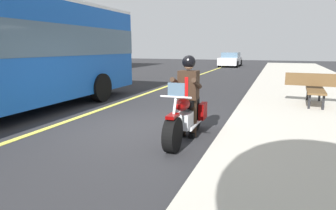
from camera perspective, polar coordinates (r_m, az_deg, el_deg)
name	(u,v)px	position (r m, az deg, el deg)	size (l,w,h in m)	color
ground_plane	(136,129)	(6.97, -6.24, -4.63)	(80.00, 80.00, 0.00)	#28282B
lane_center_stripe	(68,121)	(8.04, -19.11, -3.01)	(60.00, 0.16, 0.01)	#E5DB4C
motorcycle_main	(186,118)	(6.08, 3.48, -2.52)	(2.21, 0.61, 1.26)	black
rider_main	(188,89)	(6.15, 4.00, 3.16)	(0.62, 0.55, 1.74)	black
car_silver	(231,60)	(30.41, 12.17, 8.72)	(4.60, 1.92, 1.40)	silver
bench_sidewalk	(316,86)	(10.13, 26.98, 3.29)	(1.82, 1.80, 0.95)	brown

